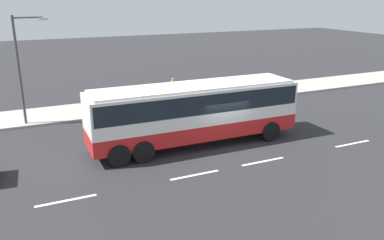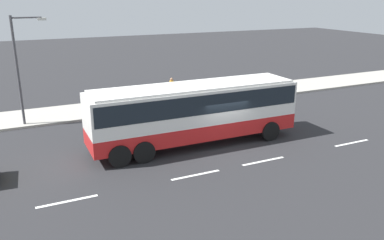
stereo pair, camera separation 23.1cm
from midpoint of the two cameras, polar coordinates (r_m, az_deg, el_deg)
name	(u,v)px [view 2 (the right image)]	position (r m, az deg, el deg)	size (l,w,h in m)	color
ground_plane	(221,145)	(21.76, 3.86, -3.55)	(120.00, 120.00, 0.00)	#28282B
sidewalk_curb	(160,102)	(29.93, -4.90, 2.53)	(80.00, 4.00, 0.15)	#A8A399
lane_centreline	(236,167)	(19.10, 5.95, -6.71)	(31.03, 0.16, 0.01)	white
coach_bus	(194,108)	(21.14, 0.04, 1.75)	(11.42, 2.84, 3.32)	red
pedestrian_near_curb	(172,87)	(30.29, -3.16, 4.77)	(0.32, 0.32, 1.67)	brown
street_lamp	(21,62)	(25.98, -23.68, 7.59)	(2.02, 0.24, 6.56)	#47474C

